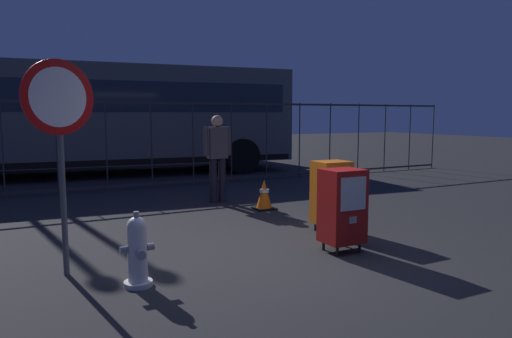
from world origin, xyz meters
TOP-DOWN VIEW (x-y plane):
  - ground_plane at (0.00, 0.00)m, footprint 60.00×60.00m
  - fire_hydrant at (-1.75, -0.25)m, footprint 0.33×0.31m
  - newspaper_box_primary at (0.75, -0.23)m, footprint 0.48×0.42m
  - newspaper_box_secondary at (1.23, 0.64)m, footprint 0.48×0.42m
  - stop_sign at (-2.35, 0.40)m, footprint 0.71×0.31m
  - pedestrian at (0.65, 3.48)m, footprint 0.55×0.22m
  - traffic_cone at (1.13, 2.50)m, footprint 0.36×0.36m
  - fence_barrier at (-0.00, 5.83)m, footprint 18.03×0.04m
  - bus_near at (-0.56, 8.83)m, footprint 10.68×3.52m
  - bus_far at (-0.41, 12.59)m, footprint 10.68×3.53m

SIDE VIEW (x-z plane):
  - ground_plane at x=0.00m, z-range 0.00..0.00m
  - traffic_cone at x=1.13m, z-range -0.01..0.52m
  - fire_hydrant at x=-1.75m, z-range -0.02..0.72m
  - newspaper_box_primary at x=0.75m, z-range 0.06..1.08m
  - newspaper_box_secondary at x=1.23m, z-range 0.06..1.08m
  - pedestrian at x=0.65m, z-range 0.11..1.78m
  - fence_barrier at x=0.00m, z-range 0.02..2.02m
  - stop_sign at x=-2.35m, z-range 0.49..2.72m
  - bus_near at x=-0.56m, z-range 0.21..3.21m
  - bus_far at x=-0.41m, z-range 0.21..3.21m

